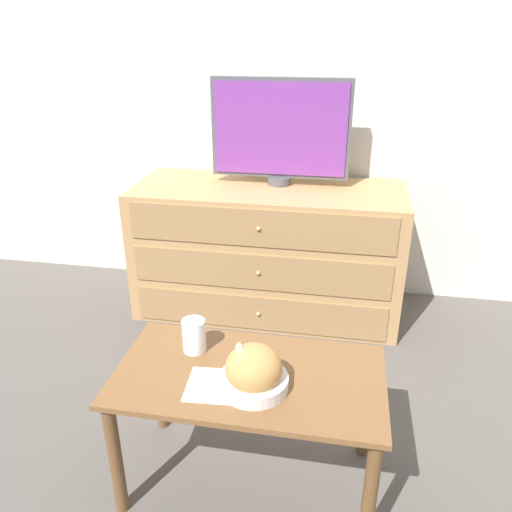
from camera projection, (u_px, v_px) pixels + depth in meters
name	position (u px, v px, depth m)	size (l,w,h in m)	color
ground_plane	(277.00, 282.00, 3.26)	(12.00, 12.00, 0.00)	#56514C
wall_back	(282.00, 70.00, 2.74)	(12.00, 0.05, 2.60)	silver
dresser	(268.00, 250.00, 2.82)	(1.46, 0.60, 0.73)	tan
tv	(280.00, 131.00, 2.61)	(0.73, 0.13, 0.56)	#515156
coffee_table	(249.00, 393.00, 1.67)	(0.89, 0.48, 0.47)	brown
takeout_bowl	(254.00, 372.00, 1.55)	(0.22, 0.22, 0.17)	silver
drink_cup	(194.00, 337.00, 1.74)	(0.08, 0.08, 0.12)	beige
napkin	(214.00, 385.00, 1.58)	(0.18, 0.18, 0.00)	white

